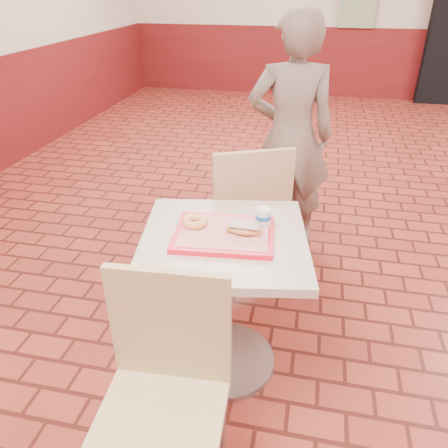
% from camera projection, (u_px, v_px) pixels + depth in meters
% --- Properties ---
extents(main_table, '(0.68, 0.68, 0.72)m').
position_uv_depth(main_table, '(224.00, 282.00, 1.91)').
color(main_table, '#B8A594').
rests_on(main_table, ground).
extents(chair_main_front, '(0.43, 0.43, 0.88)m').
position_uv_depth(chair_main_front, '(164.00, 387.00, 1.42)').
color(chair_main_front, tan).
rests_on(chair_main_front, ground).
extents(chair_main_back, '(0.56, 0.56, 0.91)m').
position_uv_depth(chair_main_back, '(247.00, 213.00, 2.43)').
color(chair_main_back, tan).
rests_on(chair_main_back, ground).
extents(customer, '(0.61, 0.46, 1.52)m').
position_uv_depth(customer, '(290.00, 138.00, 2.77)').
color(customer, '#726358').
rests_on(customer, ground).
extents(serving_tray, '(0.40, 0.31, 0.03)m').
position_uv_depth(serving_tray, '(224.00, 234.00, 1.79)').
color(serving_tray, red).
rests_on(serving_tray, main_table).
extents(ring_donut, '(0.13, 0.13, 0.03)m').
position_uv_depth(ring_donut, '(195.00, 221.00, 1.83)').
color(ring_donut, '#DC9550').
rests_on(ring_donut, serving_tray).
extents(long_john_donut, '(0.14, 0.07, 0.04)m').
position_uv_depth(long_john_donut, '(243.00, 229.00, 1.76)').
color(long_john_donut, '#B87636').
rests_on(long_john_donut, serving_tray).
extents(paper_cup, '(0.06, 0.06, 0.08)m').
position_uv_depth(paper_cup, '(263.00, 217.00, 1.81)').
color(paper_cup, silver).
rests_on(paper_cup, serving_tray).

